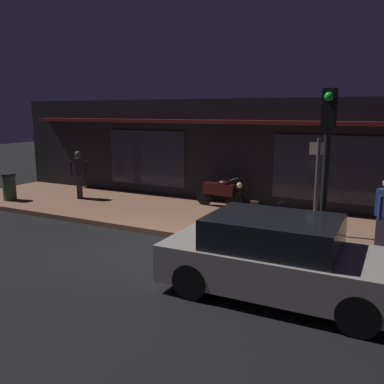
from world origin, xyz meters
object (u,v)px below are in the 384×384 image
motorcycle (220,192)px  sign_post (317,181)px  person_photographer (79,174)px  trash_bin (9,187)px  traffic_light_pole (327,151)px  bicycle_parked (263,221)px  parked_car_near (278,258)px

motorcycle → sign_post: (3.31, -1.65, 0.86)m
motorcycle → sign_post: size_ratio=0.71×
person_photographer → trash_bin: bearing=-145.2°
motorcycle → person_photographer: person_photographer is taller
sign_post → traffic_light_pole: 2.75m
bicycle_parked → traffic_light_pole: size_ratio=0.46×
bicycle_parked → sign_post: size_ratio=0.69×
motorcycle → traffic_light_pole: traffic_light_pole is taller
traffic_light_pole → parked_car_near: bearing=-114.6°
person_photographer → parked_car_near: size_ratio=0.41×
motorcycle → trash_bin: motorcycle is taller
motorcycle → sign_post: sign_post is taller
trash_bin → parked_car_near: bearing=-15.6°
bicycle_parked → traffic_light_pole: bearing=-46.1°
sign_post → parked_car_near: size_ratio=0.58×
sign_post → traffic_light_pole: (0.60, -2.51, 0.97)m
bicycle_parked → trash_bin: trash_bin is taller
parked_car_near → person_photographer: bearing=153.2°
motorcycle → parked_car_near: 6.28m
traffic_light_pole → parked_car_near: size_ratio=0.87×
bicycle_parked → sign_post: bearing=33.4°
trash_bin → traffic_light_pole: size_ratio=0.26×
person_photographer → motorcycle: bearing=11.7°
motorcycle → trash_bin: bearing=-161.0°
person_photographer → traffic_light_pole: size_ratio=0.46×
motorcycle → traffic_light_pole: (3.91, -4.15, 1.83)m
motorcycle → parked_car_near: (3.40, -5.27, 0.06)m
person_photographer → parked_car_near: (8.38, -4.24, -0.32)m
person_photographer → parked_car_near: person_photographer is taller
motorcycle → bicycle_parked: motorcycle is taller
trash_bin → parked_car_near: size_ratio=0.23×
sign_post → parked_car_near: 3.71m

